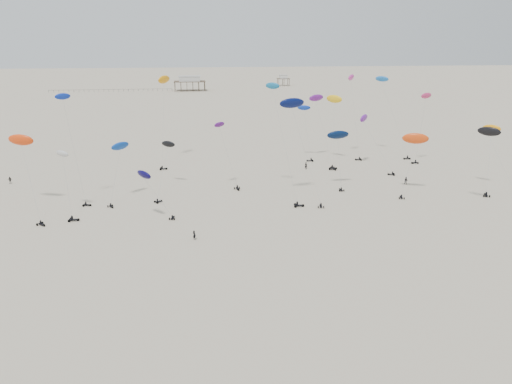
{
  "coord_description": "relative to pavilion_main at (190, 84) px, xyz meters",
  "views": [
    {
      "loc": [
        -11.37,
        3.45,
        33.1
      ],
      "look_at": [
        0.0,
        88.0,
        7.0
      ],
      "focal_mm": 35.0,
      "sensor_mm": 36.0,
      "label": 1
    }
  ],
  "objects": [
    {
      "name": "ground_plane",
      "position": [
        10.0,
        -150.0,
        -4.22
      ],
      "size": [
        900.0,
        900.0,
        0.0
      ],
      "primitive_type": "plane",
      "color": "#C3B49A"
    },
    {
      "name": "pavilion_main",
      "position": [
        0.0,
        0.0,
        0.0
      ],
      "size": [
        21.0,
        13.0,
        9.8
      ],
      "color": "brown",
      "rests_on": "ground"
    },
    {
      "name": "pavilion_small",
      "position": [
        70.0,
        30.0,
        -0.74
      ],
      "size": [
        9.0,
        7.0,
        8.0
      ],
      "color": "brown",
      "rests_on": "ground"
    },
    {
      "name": "pier_fence",
      "position": [
        -52.0,
        -0.0,
        -3.45
      ],
      "size": [
        80.2,
        0.2,
        1.5
      ],
      "color": "black",
      "rests_on": "ground"
    },
    {
      "name": "rig_0",
      "position": [
        -16.47,
        -240.13,
        5.56
      ],
      "size": [
        5.03,
        10.42,
        13.12
      ],
      "rotation": [
        0.0,
        0.0,
        3.7
      ],
      "color": "black",
      "rests_on": "ground"
    },
    {
      "name": "rig_1",
      "position": [
        65.85,
        -244.04,
        5.24
      ],
      "size": [
        7.19,
        11.13,
        15.42
      ],
      "rotation": [
        0.0,
        0.0,
        5.98
      ],
      "color": "black",
      "rests_on": "ground"
    },
    {
      "name": "rig_2",
      "position": [
        31.72,
        -207.96,
        5.58
      ],
      "size": [
        4.01,
        7.78,
        15.39
      ],
      "rotation": [
        0.0,
        0.0,
        1.57
      ],
      "color": "black",
      "rests_on": "ground"
    },
    {
      "name": "rig_3",
      "position": [
        7.25,
        -235.36,
        3.36
      ],
      "size": [
        6.13,
        5.82,
        15.44
      ],
      "rotation": [
        0.0,
        0.0,
        3.32
      ],
      "color": "black",
      "rests_on": "ground"
    },
    {
      "name": "rig_4",
      "position": [
        34.94,
        -210.07,
        9.67
      ],
      "size": [
        5.64,
        16.89,
        20.96
      ],
      "rotation": [
        0.0,
        0.0,
        4.07
      ],
      "color": "black",
      "rests_on": "ground"
    },
    {
      "name": "rig_5",
      "position": [
        -7.06,
        -233.85,
        2.84
      ],
      "size": [
        5.07,
        17.06,
        16.88
      ],
      "rotation": [
        0.0,
        0.0,
        5.33
      ],
      "color": "black",
      "rests_on": "ground"
    },
    {
      "name": "rig_6",
      "position": [
        -34.84,
        -242.51,
        7.84
      ],
      "size": [
        10.4,
        17.44,
        19.58
      ],
      "rotation": [
        0.0,
        0.0,
        3.96
      ],
      "color": "black",
      "rests_on": "ground"
    },
    {
      "name": "rig_7",
      "position": [
        -25.38,
        -249.28,
        2.45
      ],
      "size": [
        5.4,
        10.02,
        13.0
      ],
      "rotation": [
        0.0,
        0.0,
        4.59
      ],
      "color": "black",
      "rests_on": "ground"
    },
    {
      "name": "rig_8",
      "position": [
        32.34,
        -237.49,
        6.66
      ],
      "size": [
        5.42,
        6.34,
        13.55
      ],
      "rotation": [
        0.0,
        0.0,
        0.08
      ],
      "color": "black",
      "rests_on": "ground"
    },
    {
      "name": "rig_9",
      "position": [
        45.62,
        -206.92,
        12.37
      ],
      "size": [
        3.88,
        10.41,
        23.75
      ],
      "rotation": [
        0.0,
        0.0,
        1.5
      ],
      "color": "black",
      "rests_on": "ground"
    },
    {
      "name": "rig_10",
      "position": [
        57.01,
        -205.68,
        11.45
      ],
      "size": [
        8.4,
        13.42,
        23.87
      ],
      "rotation": [
        0.0,
        0.0,
        1.77
      ],
      "color": "black",
      "rests_on": "ground"
    },
    {
      "name": "rig_11",
      "position": [
        18.65,
        -244.05,
        7.81
      ],
      "size": [
        6.23,
        15.9,
        26.16
      ],
      "rotation": [
        0.0,
        0.0,
        4.56
      ],
      "color": "black",
      "rests_on": "ground"
    },
    {
      "name": "rig_12",
      "position": [
        61.86,
        -217.67,
        7.98
      ],
      "size": [
        5.08,
        3.23,
        19.56
      ],
      "rotation": [
        0.0,
        0.0,
        1.72
      ],
      "color": "black",
      "rests_on": "ground"
    },
    {
      "name": "rig_13",
      "position": [
        38.17,
        -213.31,
        10.36
      ],
      "size": [
        6.06,
        14.19,
        19.73
      ],
      "rotation": [
        0.0,
        0.0,
        1.37
      ],
      "color": "black",
      "rests_on": "ground"
    },
    {
      "name": "rig_14",
      "position": [
        -8.03,
        -205.38,
        14.46
      ],
      "size": [
        4.39,
        16.24,
        24.88
      ],
      "rotation": [
        0.0,
        0.0,
        4.68
      ],
      "color": "black",
      "rests_on": "ground"
    },
    {
      "name": "rig_15",
      "position": [
        47.69,
        -243.87,
        6.83
      ],
      "size": [
        8.14,
        7.87,
        13.87
      ],
      "rotation": [
        0.0,
        0.0,
        -0.21
      ],
      "color": "black",
      "rests_on": "ground"
    },
    {
      "name": "rig_16",
      "position": [
        20.74,
        -244.17,
        13.65
      ],
      "size": [
        8.52,
        11.55,
        22.31
      ],
      "rotation": [
        0.0,
        0.0,
        6.1
      ],
      "color": "black",
      "rests_on": "ground"
    },
    {
      "name": "rig_17",
      "position": [
        58.88,
        -257.32,
        7.63
      ],
      "size": [
        4.83,
        17.01,
        19.53
      ],
      "rotation": [
        0.0,
        0.0,
        1.07
      ],
      "color": "black",
      "rests_on": "ground"
    },
    {
      "name": "rig_18",
      "position": [
        46.3,
        -218.36,
        6.55
      ],
      "size": [
        6.88,
        16.54,
        17.58
      ],
      "rotation": [
        0.0,
        0.0,
        1.22
      ],
      "color": "black",
      "rests_on": "ground"
    },
    {
      "name": "rig_20",
      "position": [
        -25.19,
        -241.93,
        9.05
      ],
      "size": [
        6.1,
        6.32,
        22.88
      ],
      "rotation": [
        0.0,
        0.0,
        4.42
      ],
      "color": "black",
      "rests_on": "ground"
    },
    {
      "name": "rig_21",
      "position": [
        -9.25,
        -253.93,
        2.91
      ],
      "size": [
        7.73,
        4.39,
        9.96
      ],
      "rotation": [
        0.0,
        0.0,
        5.97
      ],
      "color": "black",
      "rests_on": "ground"
    },
    {
      "name": "spectator_0",
      "position": [
        -1.27,
        -265.79,
        -4.22
      ],
      "size": [
        0.86,
        0.85,
        1.97
      ],
      "primitive_type": "imported",
      "rotation": [
        0.0,
        0.0,
        2.38
      ],
      "color": "black",
      "rests_on": "ground"
    },
    {
      "name": "spectator_1",
      "position": [
        49.43,
        -237.84,
        -4.22
      ],
      "size": [
        1.14,
        0.79,
        2.16
      ],
      "primitive_type": "imported",
      "rotation": [
        0.0,
        0.0,
        6.11
      ],
      "color": "black",
      "rests_on": "ground"
    },
    {
      "name": "spectator_2",
      "position": [
        -44.59,
        -224.51,
        -4.22
      ],
      "size": [
        1.19,
        0.68,
        1.97
      ],
      "primitive_type": "imported",
      "rotation": [
        0.0,
        0.0,
        6.24
      ],
      "color": "black",
      "rests_on": "ground"
    },
    {
      "name": "spectator_3",
      "position": [
        29.08,
        -220.22,
        -4.22
      ],
      "size": [
        0.96,
        0.89,
        2.18
      ],
      "primitive_type": "imported",
      "rotation": [
        0.0,
        0.0,
        2.57
      ],
      "color": "black",
      "rests_on": "ground"
    }
  ]
}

